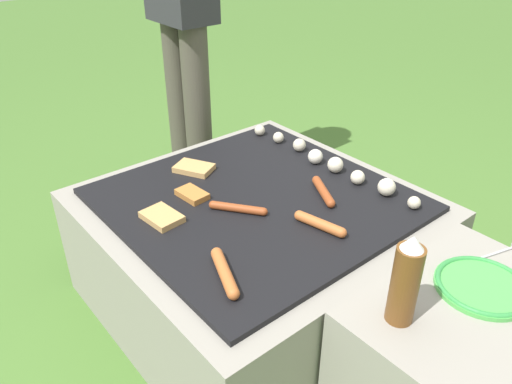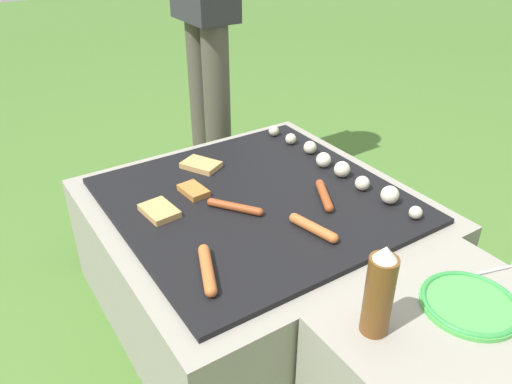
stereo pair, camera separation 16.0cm
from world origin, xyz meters
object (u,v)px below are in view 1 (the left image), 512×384
at_px(fork_utensil, 492,254).
at_px(plate_colorful, 482,286).
at_px(condiment_bottle, 405,281).
at_px(sausage_front_center, 323,191).

bearing_deg(fork_utensil, plate_colorful, -70.59).
height_order(plate_colorful, condiment_bottle, condiment_bottle).
relative_size(plate_colorful, condiment_bottle, 1.00).
distance_m(plate_colorful, condiment_bottle, 0.27).
bearing_deg(plate_colorful, sausage_front_center, 177.31).
distance_m(sausage_front_center, plate_colorful, 0.57).
bearing_deg(condiment_bottle, fork_utensil, 87.16).
bearing_deg(plate_colorful, fork_utensil, 109.41).
height_order(sausage_front_center, plate_colorful, sausage_front_center).
xyz_separation_m(sausage_front_center, plate_colorful, (0.56, -0.03, -0.01)).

